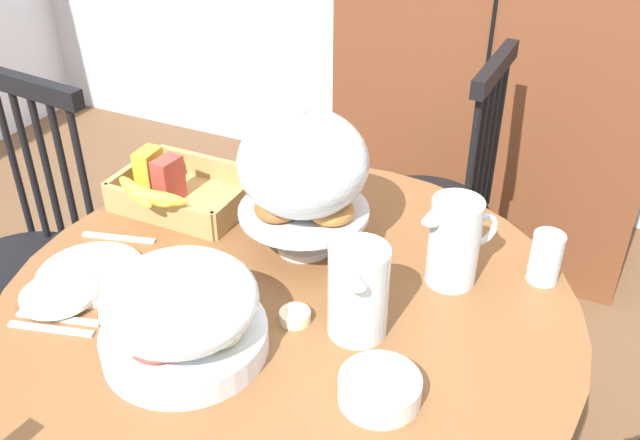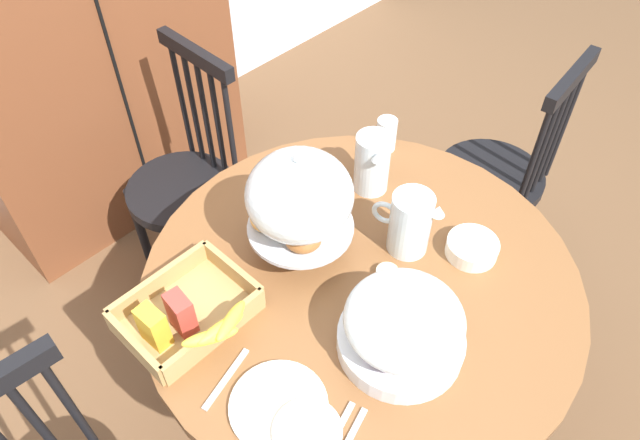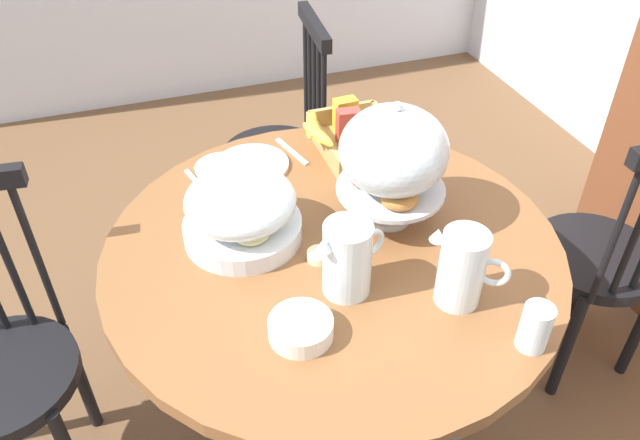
# 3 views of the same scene
# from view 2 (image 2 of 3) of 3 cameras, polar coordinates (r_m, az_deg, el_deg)

# --- Properties ---
(ground_plane) EXTENTS (10.00, 10.00, 0.00)m
(ground_plane) POSITION_cam_2_polar(r_m,az_deg,el_deg) (2.21, 2.90, -16.03)
(ground_plane) COLOR brown
(dining_table) EXTENTS (1.16, 1.16, 0.74)m
(dining_table) POSITION_cam_2_polar(r_m,az_deg,el_deg) (1.74, 3.64, -9.78)
(dining_table) COLOR brown
(dining_table) RESTS_ON ground_plane
(windsor_chair_near_window) EXTENTS (0.40, 0.40, 0.97)m
(windsor_chair_near_window) POSITION_cam_2_polar(r_m,az_deg,el_deg) (2.32, 16.74, 3.88)
(windsor_chair_near_window) COLOR black
(windsor_chair_near_window) RESTS_ON ground_plane
(windsor_chair_by_cabinet) EXTENTS (0.40, 0.40, 0.97)m
(windsor_chair_by_cabinet) POSITION_cam_2_polar(r_m,az_deg,el_deg) (2.25, -12.84, 3.19)
(windsor_chair_by_cabinet) COLOR black
(windsor_chair_by_cabinet) RESTS_ON ground_plane
(pastry_stand_with_dome) EXTENTS (0.28, 0.28, 0.34)m
(pastry_stand_with_dome) POSITION_cam_2_polar(r_m,az_deg,el_deg) (1.46, -2.00, 2.06)
(pastry_stand_with_dome) COLOR silver
(pastry_stand_with_dome) RESTS_ON dining_table
(fruit_platter_covered) EXTENTS (0.30, 0.30, 0.18)m
(fruit_platter_covered) POSITION_cam_2_polar(r_m,az_deg,el_deg) (1.37, 8.05, -10.18)
(fruit_platter_covered) COLOR silver
(fruit_platter_covered) RESTS_ON dining_table
(orange_juice_pitcher) EXTENTS (0.14, 0.16, 0.19)m
(orange_juice_pitcher) POSITION_cam_2_polar(r_m,az_deg,el_deg) (1.73, 5.05, 5.34)
(orange_juice_pitcher) COLOR silver
(orange_juice_pitcher) RESTS_ON dining_table
(milk_pitcher) EXTENTS (0.11, 0.19, 0.19)m
(milk_pitcher) POSITION_cam_2_polar(r_m,az_deg,el_deg) (1.57, 8.67, -0.51)
(milk_pitcher) COLOR silver
(milk_pitcher) RESTS_ON dining_table
(cereal_basket) EXTENTS (0.32, 0.30, 0.12)m
(cereal_basket) POSITION_cam_2_polar(r_m,az_deg,el_deg) (1.46, -12.75, -8.98)
(cereal_basket) COLOR tan
(cereal_basket) RESTS_ON dining_table
(china_plate_large) EXTENTS (0.22, 0.22, 0.01)m
(china_plate_large) POSITION_cam_2_polar(r_m,az_deg,el_deg) (1.36, -4.04, -17.53)
(china_plate_large) COLOR white
(china_plate_large) RESTS_ON dining_table
(china_plate_small) EXTENTS (0.15, 0.15, 0.01)m
(china_plate_small) POSITION_cam_2_polar(r_m,az_deg,el_deg) (1.32, -1.22, -19.82)
(china_plate_small) COLOR white
(china_plate_small) RESTS_ON china_plate_large
(cereal_bowl) EXTENTS (0.14, 0.14, 0.04)m
(cereal_bowl) POSITION_cam_2_polar(r_m,az_deg,el_deg) (1.63, 14.53, -2.63)
(cereal_bowl) COLOR white
(cereal_bowl) RESTS_ON dining_table
(drinking_glass) EXTENTS (0.06, 0.06, 0.11)m
(drinking_glass) POSITION_cam_2_polar(r_m,az_deg,el_deg) (1.89, 6.45, 8.25)
(drinking_glass) COLOR silver
(drinking_glass) RESTS_ON dining_table
(butter_dish) EXTENTS (0.06, 0.06, 0.02)m
(butter_dish) POSITION_cam_2_polar(r_m,az_deg,el_deg) (1.55, 6.53, -5.17)
(butter_dish) COLOR beige
(butter_dish) RESTS_ON dining_table
(table_knife) EXTENTS (0.17, 0.06, 0.01)m
(table_knife) POSITION_cam_2_polar(r_m,az_deg,el_deg) (1.33, 1.46, -20.22)
(table_knife) COLOR silver
(table_knife) RESTS_ON dining_table
(soup_spoon) EXTENTS (0.17, 0.06, 0.01)m
(soup_spoon) POSITION_cam_2_polar(r_m,az_deg,el_deg) (1.40, -9.09, -14.95)
(soup_spoon) COLOR silver
(soup_spoon) RESTS_ON dining_table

